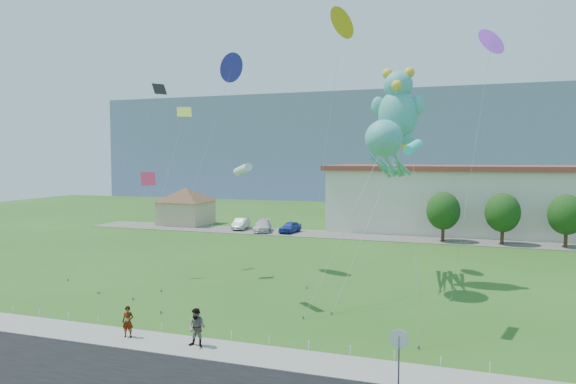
# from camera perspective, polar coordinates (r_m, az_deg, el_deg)

# --- Properties ---
(ground) EXTENTS (160.00, 160.00, 0.00)m
(ground) POSITION_cam_1_polar(r_m,az_deg,el_deg) (28.26, -7.04, -15.07)
(ground) COLOR #245718
(ground) RESTS_ON ground
(sidewalk) EXTENTS (80.00, 2.50, 0.10)m
(sidewalk) POSITION_cam_1_polar(r_m,az_deg,el_deg) (25.93, -9.78, -16.74)
(sidewalk) COLOR gray
(sidewalk) RESTS_ON ground
(parking_strip) EXTENTS (70.00, 6.00, 0.06)m
(parking_strip) POSITION_cam_1_polar(r_m,az_deg,el_deg) (60.91, 7.36, -4.84)
(parking_strip) COLOR #59544C
(parking_strip) RESTS_ON ground
(hill_ridge) EXTENTS (160.00, 50.00, 25.00)m
(hill_ridge) POSITION_cam_1_polar(r_m,az_deg,el_deg) (144.61, 13.97, 5.00)
(hill_ridge) COLOR slate
(hill_ridge) RESTS_ON ground
(pavilion) EXTENTS (9.20, 9.20, 5.00)m
(pavilion) POSITION_cam_1_polar(r_m,az_deg,el_deg) (71.84, -11.27, -1.17)
(pavilion) COLOR tan
(pavilion) RESTS_ON ground
(stop_sign) EXTENTS (0.80, 0.07, 2.50)m
(stop_sign) POSITION_cam_1_polar(r_m,az_deg,el_deg) (21.28, 12.23, -16.22)
(stop_sign) COLOR slate
(stop_sign) RESTS_ON ground
(rope_fence) EXTENTS (26.05, 0.05, 0.50)m
(rope_fence) POSITION_cam_1_polar(r_m,az_deg,el_deg) (27.07, -8.28, -15.37)
(rope_fence) COLOR white
(rope_fence) RESTS_ON ground
(tree_near) EXTENTS (3.60, 3.60, 5.47)m
(tree_near) POSITION_cam_1_polar(r_m,az_deg,el_deg) (58.40, 16.87, -2.02)
(tree_near) COLOR #3F2B19
(tree_near) RESTS_ON ground
(tree_mid) EXTENTS (3.60, 3.60, 5.47)m
(tree_mid) POSITION_cam_1_polar(r_m,az_deg,el_deg) (58.55, 22.75, -2.14)
(tree_mid) COLOR #3F2B19
(tree_mid) RESTS_ON ground
(tree_far) EXTENTS (3.60, 3.60, 5.47)m
(tree_far) POSITION_cam_1_polar(r_m,az_deg,el_deg) (59.30, 28.54, -2.23)
(tree_far) COLOR #3F2B19
(tree_far) RESTS_ON ground
(pedestrian_left) EXTENTS (0.65, 0.52, 1.57)m
(pedestrian_left) POSITION_cam_1_polar(r_m,az_deg,el_deg) (27.83, -17.36, -13.59)
(pedestrian_left) COLOR gray
(pedestrian_left) RESTS_ON sidewalk
(pedestrian_right) EXTENTS (0.90, 0.70, 1.84)m
(pedestrian_right) POSITION_cam_1_polar(r_m,az_deg,el_deg) (25.73, -10.09, -14.62)
(pedestrian_right) COLOR gray
(pedestrian_right) RESTS_ON sidewalk
(parked_car_silver) EXTENTS (2.10, 4.44, 1.41)m
(parked_car_silver) POSITION_cam_1_polar(r_m,az_deg,el_deg) (65.96, -5.24, -3.52)
(parked_car_silver) COLOR #AAABB1
(parked_car_silver) RESTS_ON parking_strip
(parked_car_white) EXTENTS (3.24, 5.21, 1.41)m
(parked_car_white) POSITION_cam_1_polar(r_m,az_deg,el_deg) (63.70, -2.85, -3.77)
(parked_car_white) COLOR silver
(parked_car_white) RESTS_ON parking_strip
(parked_car_blue) EXTENTS (2.12, 4.10, 1.33)m
(parked_car_blue) POSITION_cam_1_polar(r_m,az_deg,el_deg) (62.68, 0.24, -3.92)
(parked_car_blue) COLOR navy
(parked_car_blue) RESTS_ON parking_strip
(octopus_kite) EXTENTS (4.69, 14.09, 11.72)m
(octopus_kite) POSITION_cam_1_polar(r_m,az_deg,el_deg) (36.50, 10.87, 4.64)
(octopus_kite) COLOR teal
(octopus_kite) RESTS_ON ground
(teddy_bear_kite) EXTENTS (4.55, 10.85, 15.67)m
(teddy_bear_kite) POSITION_cam_1_polar(r_m,az_deg,el_deg) (38.66, 12.11, 9.09)
(teddy_bear_kite) COLOR teal
(teddy_bear_kite) RESTS_ON ground
(small_kite_blue) EXTENTS (2.26, 9.52, 17.17)m
(small_kite_blue) POSITION_cam_1_polar(r_m,az_deg,el_deg) (43.08, -6.48, 13.07)
(small_kite_blue) COLOR #3024D1
(small_kite_blue) RESTS_ON ground
(small_kite_black) EXTENTS (4.12, 8.09, 15.36)m
(small_kite_black) POSITION_cam_1_polar(r_m,az_deg,el_deg) (44.45, -15.27, 8.55)
(small_kite_black) COLOR black
(small_kite_black) RESTS_ON ground
(small_kite_yellow) EXTENTS (1.32, 8.60, 13.14)m
(small_kite_yellow) POSITION_cam_1_polar(r_m,az_deg,el_deg) (40.13, -12.04, 6.54)
(small_kite_yellow) COLOR #A4C42E
(small_kite_yellow) RESTS_ON ground
(small_kite_orange) EXTENTS (1.80, 8.96, 20.92)m
(small_kite_orange) POSITION_cam_1_polar(r_m,az_deg,el_deg) (44.27, 5.94, 17.56)
(small_kite_orange) COLOR #EEA51A
(small_kite_orange) RESTS_ON ground
(small_kite_purple) EXTENTS (3.28, 7.13, 18.23)m
(small_kite_purple) POSITION_cam_1_polar(r_m,az_deg,el_deg) (40.94, 21.58, 14.79)
(small_kite_purple) COLOR purple
(small_kite_purple) RESTS_ON ground
(small_kite_white) EXTENTS (3.96, 4.89, 8.85)m
(small_kite_white) POSITION_cam_1_polar(r_m,az_deg,el_deg) (32.07, -5.13, 2.40)
(small_kite_white) COLOR silver
(small_kite_white) RESTS_ON ground
(small_kite_cyan) EXTENTS (1.00, 4.55, 10.15)m
(small_kite_cyan) POSITION_cam_1_polar(r_m,az_deg,el_deg) (28.16, 13.73, 4.73)
(small_kite_cyan) COLOR #31DDDF
(small_kite_cyan) RESTS_ON ground
(small_kite_pink) EXTENTS (1.29, 6.42, 7.97)m
(small_kite_pink) POSITION_cam_1_polar(r_m,az_deg,el_deg) (40.38, -15.73, 0.35)
(small_kite_pink) COLOR #D62F4D
(small_kite_pink) RESTS_ON ground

